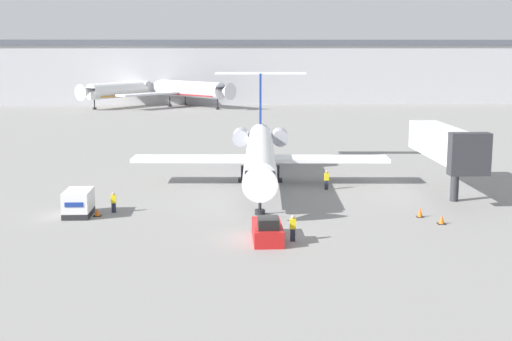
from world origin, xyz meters
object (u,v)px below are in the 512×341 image
airplane_main (260,152)px  worker_on_apron (114,202)px  worker_near_tug (293,228)px  luggage_cart (78,203)px  worker_by_wing (327,180)px  traffic_cone_right (420,212)px  pushback_tug (267,231)px  traffic_cone_mid (442,220)px  airplane_parked_far_right (151,88)px  traffic_cone_left (97,212)px  airplane_parked_far_left (180,88)px  jet_bridge (446,144)px

airplane_main → worker_on_apron: (-12.14, -11.60, -2.19)m
worker_near_tug → worker_on_apron: 16.01m
luggage_cart → worker_by_wing: size_ratio=1.85×
luggage_cart → traffic_cone_right: bearing=-3.6°
pushback_tug → traffic_cone_mid: 13.67m
airplane_main → traffic_cone_right: 18.48m
luggage_cart → airplane_parked_far_right: airplane_parked_far_right is taller
airplane_main → traffic_cone_left: size_ratio=46.90×
airplane_parked_far_left → airplane_parked_far_right: size_ratio=0.73×
pushback_tug → worker_on_apron: pushback_tug is taller
luggage_cart → traffic_cone_right: (26.23, -1.66, -0.64)m
traffic_cone_right → jet_bridge: bearing=62.4°
traffic_cone_mid → airplane_parked_far_left: size_ratio=0.03×
luggage_cart → traffic_cone_mid: bearing=-8.0°
traffic_cone_left → jet_bridge: 30.32m
worker_near_tug → traffic_cone_right: worker_near_tug is taller
jet_bridge → pushback_tug: bearing=-138.7°
worker_on_apron → traffic_cone_mid: (24.68, -4.78, -0.52)m
luggage_cart → airplane_parked_far_left: bearing=88.9°
worker_on_apron → traffic_cone_mid: worker_on_apron is taller
worker_on_apron → airplane_parked_far_right: size_ratio=0.05×
pushback_tug → airplane_parked_far_right: bearing=99.5°
worker_by_wing → traffic_cone_left: 21.34m
traffic_cone_mid → jet_bridge: (3.42, 10.64, 4.14)m
worker_near_tug → luggage_cart: bearing=153.0°
airplane_main → worker_on_apron: size_ratio=18.76×
luggage_cart → airplane_parked_far_left: (1.88, 100.74, 2.84)m
airplane_main → worker_near_tug: (1.12, -20.58, -2.08)m
luggage_cart → jet_bridge: bearing=12.5°
traffic_cone_mid → airplane_parked_far_right: 115.34m
worker_on_apron → luggage_cart: bearing=-159.9°
worker_near_tug → worker_by_wing: bearing=74.6°
airplane_parked_far_right → jet_bridge: size_ratio=2.45×
airplane_main → pushback_tug: bearing=-91.6°
airplane_parked_far_left → jet_bridge: (28.77, -93.95, 0.62)m
airplane_main → jet_bridge: airplane_main is taller
pushback_tug → traffic_cone_mid: size_ratio=6.89×
airplane_main → airplane_parked_far_right: size_ratio=0.88×
pushback_tug → worker_by_wing: size_ratio=2.62×
traffic_cone_left → worker_by_wing: bearing=26.3°
traffic_cone_right → traffic_cone_mid: (1.01, -2.19, -0.05)m
jet_bridge → airplane_main: bearing=160.2°
luggage_cart → traffic_cone_right: 26.29m
worker_near_tug → traffic_cone_right: 12.23m
airplane_parked_far_right → jet_bridge: airplane_parked_far_right is taller
airplane_main → luggage_cart: size_ratio=9.31×
luggage_cart → worker_near_tug: 17.74m
worker_by_wing → airplane_main: bearing=150.7°
worker_by_wing → traffic_cone_left: size_ratio=2.72×
luggage_cart → airplane_main: bearing=40.5°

